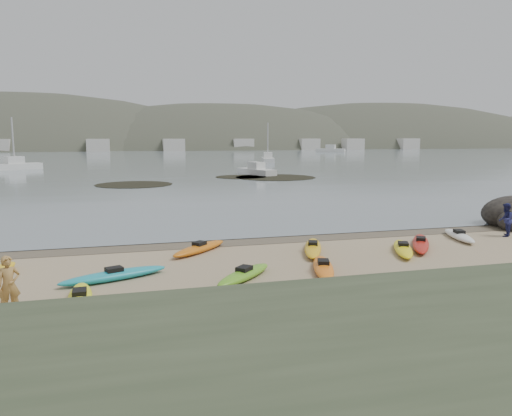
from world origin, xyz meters
name	(u,v)px	position (x,y,z in m)	size (l,w,h in m)	color
ground	(256,239)	(0.00, 0.00, 0.00)	(600.00, 600.00, 0.00)	tan
wet_sand	(258,240)	(0.00, -0.30, 0.00)	(60.00, 60.00, 0.00)	brown
water	(131,144)	(0.00, 300.00, 0.01)	(1200.00, 1200.00, 0.00)	slate
kayaks	(272,259)	(-0.60, -4.67, 0.17)	(21.57, 8.86, 0.34)	yellow
person_west	(9,285)	(-9.32, -8.16, 0.83)	(0.60, 0.40, 1.66)	#AE8345
person_east	(506,220)	(12.04, -2.68, 0.83)	(0.81, 0.63, 1.66)	navy
kelp_mats	(228,179)	(5.51, 32.52, 0.03)	(25.15, 13.39, 0.04)	black
moored_boats	(137,156)	(-2.89, 88.30, 0.60)	(112.84, 88.56, 1.40)	silver
far_hills	(228,183)	(39.38, 193.97, -15.93)	(550.00, 135.00, 80.00)	#384235
far_town	(159,145)	(6.00, 145.00, 2.00)	(199.00, 5.00, 4.00)	beige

